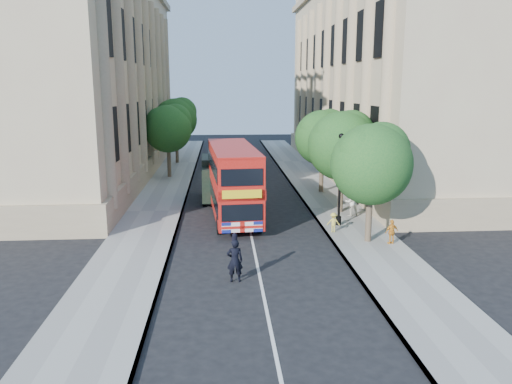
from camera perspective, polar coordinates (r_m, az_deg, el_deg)
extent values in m
plane|color=black|center=(22.15, 0.20, -8.58)|extent=(120.00, 120.00, 0.00)
cube|color=gray|center=(32.46, 9.07, -1.88)|extent=(3.50, 80.00, 0.12)
cube|color=gray|center=(31.91, -11.50, -2.22)|extent=(3.50, 80.00, 0.12)
cube|color=tan|center=(47.23, 15.33, 13.13)|extent=(12.00, 38.00, 18.00)
cube|color=tan|center=(46.34, -19.89, 12.87)|extent=(12.00, 38.00, 18.00)
cylinder|color=#473828|center=(25.59, 12.77, -2.67)|extent=(0.32, 0.32, 2.86)
sphere|color=#194C1E|center=(25.06, 13.05, 3.09)|extent=(4.00, 4.00, 4.00)
sphere|color=#194C1E|center=(25.53, 14.15, 4.67)|extent=(2.80, 2.80, 2.80)
sphere|color=#194C1E|center=(24.56, 12.19, 4.17)|extent=(2.60, 2.60, 2.60)
cylinder|color=#473828|center=(31.20, 9.65, 0.24)|extent=(0.32, 0.32, 2.99)
sphere|color=#194C1E|center=(30.77, 9.83, 5.20)|extent=(4.20, 4.20, 4.20)
sphere|color=#194C1E|center=(31.23, 10.78, 6.52)|extent=(2.94, 2.94, 2.94)
sphere|color=#194C1E|center=(30.30, 9.08, 6.16)|extent=(2.73, 2.73, 2.73)
cylinder|color=#473828|center=(36.96, 7.48, 2.08)|extent=(0.32, 0.32, 2.90)
sphere|color=#194C1E|center=(36.60, 7.60, 6.16)|extent=(4.00, 4.00, 4.00)
sphere|color=#194C1E|center=(37.05, 8.42, 7.23)|extent=(2.80, 2.80, 2.80)
sphere|color=#194C1E|center=(36.16, 6.93, 6.94)|extent=(2.60, 2.60, 2.60)
cylinder|color=#473828|center=(43.36, -9.91, 3.54)|extent=(0.32, 0.32, 2.99)
sphere|color=#194C1E|center=(43.05, -10.04, 7.12)|extent=(4.00, 4.00, 4.00)
sphere|color=#194C1E|center=(43.34, -9.23, 8.09)|extent=(2.80, 2.80, 2.80)
sphere|color=#194C1E|center=(42.77, -10.78, 7.80)|extent=(2.60, 2.60, 2.60)
cylinder|color=#473828|center=(51.24, -9.03, 4.97)|extent=(0.32, 0.32, 3.17)
sphere|color=#194C1E|center=(50.97, -9.13, 8.19)|extent=(4.20, 4.20, 4.20)
sphere|color=#194C1E|center=(51.28, -8.45, 9.04)|extent=(2.94, 2.94, 2.94)
sphere|color=#194C1E|center=(50.69, -9.75, 8.80)|extent=(2.73, 2.73, 2.73)
cylinder|color=black|center=(28.45, 9.41, -3.25)|extent=(0.30, 0.30, 0.50)
cylinder|color=black|center=(27.94, 9.57, 1.21)|extent=(0.14, 0.14, 5.00)
sphere|color=black|center=(27.58, 9.75, 6.31)|extent=(0.32, 0.32, 0.32)
cube|color=#AB130B|center=(29.60, -2.64, 1.40)|extent=(3.07, 9.28, 3.79)
cube|color=black|center=(29.77, -2.62, -0.19)|extent=(3.09, 8.71, 0.86)
cube|color=black|center=(29.43, -2.66, 3.28)|extent=(3.09, 8.71, 0.86)
cube|color=yellow|center=(25.13, -1.61, -0.25)|extent=(2.02, 0.23, 0.43)
cylinder|color=black|center=(26.81, -4.23, -3.82)|extent=(0.34, 0.98, 0.96)
cylinder|color=black|center=(27.04, 0.37, -3.65)|extent=(0.34, 0.98, 0.96)
cylinder|color=black|center=(32.85, -5.02, -0.85)|extent=(0.34, 0.98, 0.96)
cylinder|color=black|center=(33.04, -1.25, -0.73)|extent=(0.34, 0.98, 0.96)
cube|color=black|center=(33.03, -4.37, 0.88)|extent=(2.14, 1.94, 2.20)
cube|color=black|center=(32.11, -4.34, 1.03)|extent=(1.89, 0.15, 0.73)
cube|color=black|center=(35.26, -4.46, 1.94)|extent=(2.19, 3.41, 2.62)
cube|color=black|center=(34.88, -4.41, -0.27)|extent=(2.02, 5.07, 0.26)
cylinder|color=black|center=(33.13, -5.97, -0.87)|extent=(0.25, 0.84, 0.84)
cylinder|color=black|center=(33.17, -2.71, -0.80)|extent=(0.25, 0.84, 0.84)
cylinder|color=black|center=(36.51, -5.95, 0.34)|extent=(0.25, 0.84, 0.84)
cylinder|color=black|center=(36.54, -2.99, 0.40)|extent=(0.25, 0.84, 0.84)
imported|color=black|center=(20.32, -2.44, -7.84)|extent=(0.67, 0.46, 1.79)
imported|color=silver|center=(30.40, 10.88, -1.12)|extent=(0.84, 0.66, 1.72)
imported|color=orange|center=(25.59, 15.25, -4.41)|extent=(0.78, 0.48, 1.23)
imported|color=gold|center=(27.01, 8.84, -3.44)|extent=(0.74, 0.50, 1.06)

